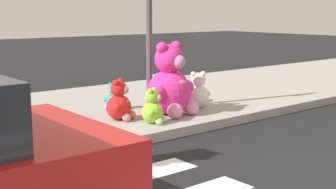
% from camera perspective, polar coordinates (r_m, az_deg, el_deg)
% --- Properties ---
extents(sidewalk, '(28.00, 4.40, 0.15)m').
position_cam_1_polar(sidewalk, '(8.67, -10.72, -2.24)').
color(sidewalk, '#9E9B93').
rests_on(sidewalk, ground_plane).
extents(sign_pole, '(0.56, 0.11, 3.20)m').
position_cam_1_polar(sign_pole, '(8.34, -2.29, 9.73)').
color(sign_pole, '#4C4C51').
rests_on(sign_pole, sidewalk).
extents(plush_pink_large, '(0.95, 0.86, 1.24)m').
position_cam_1_polar(plush_pink_large, '(7.98, 0.34, 1.06)').
color(plush_pink_large, '#F22D93').
rests_on(plush_pink_large, sidewalk).
extents(plush_red, '(0.47, 0.48, 0.67)m').
position_cam_1_polar(plush_red, '(7.67, -5.80, -1.08)').
color(plush_red, red).
rests_on(plush_red, sidewalk).
extents(plush_teal, '(0.35, 0.34, 0.48)m').
position_cam_1_polar(plush_teal, '(8.51, -6.56, -0.50)').
color(plush_teal, teal).
rests_on(plush_teal, sidewalk).
extents(plush_lavender, '(0.37, 0.38, 0.53)m').
position_cam_1_polar(plush_lavender, '(9.32, -1.58, 0.57)').
color(plush_lavender, '#B28CD8').
rests_on(plush_lavender, sidewalk).
extents(plush_yellow, '(0.51, 0.52, 0.72)m').
position_cam_1_polar(plush_yellow, '(8.92, 0.38, 0.66)').
color(plush_yellow, yellow).
rests_on(plush_yellow, sidewalk).
extents(plush_white, '(0.49, 0.48, 0.66)m').
position_cam_1_polar(plush_white, '(8.65, 3.59, 0.19)').
color(plush_white, white).
rests_on(plush_white, sidewalk).
extents(plush_lime, '(0.39, 0.40, 0.56)m').
position_cam_1_polar(plush_lime, '(7.40, -1.76, -1.78)').
color(plush_lime, '#8CD133').
rests_on(plush_lime, sidewalk).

